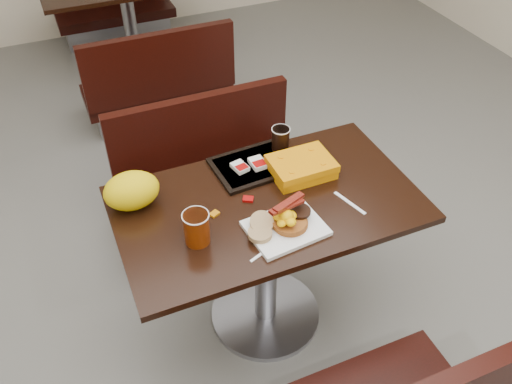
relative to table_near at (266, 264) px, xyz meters
name	(u,v)px	position (x,y,z in m)	size (l,w,h in m)	color
floor	(265,315)	(0.00, 0.00, -0.38)	(6.00, 7.00, 0.01)	slate
table_near	(266,264)	(0.00, 0.00, 0.00)	(1.20, 0.70, 0.75)	black
bench_near_n	(213,174)	(0.00, 0.70, -0.02)	(1.00, 0.46, 0.72)	black
table_far	(131,29)	(0.00, 2.60, 0.00)	(1.20, 0.70, 0.75)	black
bench_far_s	(155,72)	(0.00, 1.90, -0.02)	(1.00, 0.46, 0.72)	black
platter	(286,228)	(0.00, -0.17, 0.38)	(0.28, 0.22, 0.02)	white
pancake_stack	(290,222)	(0.02, -0.17, 0.41)	(0.13, 0.13, 0.03)	#944918
sausage_patty	(300,211)	(0.07, -0.15, 0.43)	(0.08, 0.08, 0.01)	black
scrambled_eggs	(286,217)	(0.00, -0.17, 0.44)	(0.10, 0.08, 0.05)	#E4D204
bacon_strips	(287,206)	(0.01, -0.15, 0.48)	(0.16, 0.07, 0.01)	#400704
muffin_bottom	(260,234)	(-0.11, -0.18, 0.40)	(0.09, 0.09, 0.02)	tan
muffin_top	(262,222)	(-0.08, -0.14, 0.41)	(0.09, 0.09, 0.02)	tan
coffee_cup_near	(197,228)	(-0.32, -0.10, 0.44)	(0.09, 0.09, 0.13)	#992E05
fork	(259,256)	(-0.14, -0.25, 0.38)	(0.11, 0.02, 0.00)	white
knife	(350,203)	(0.30, -0.14, 0.38)	(0.16, 0.01, 0.00)	white
condiment_syrup	(214,214)	(-0.22, 0.01, 0.38)	(0.04, 0.03, 0.01)	#BD6D08
condiment_ketchup	(248,199)	(-0.07, 0.04, 0.38)	(0.04, 0.03, 0.01)	#8C0504
tray	(256,165)	(0.04, 0.22, 0.38)	(0.36, 0.25, 0.02)	black
hashbrown_sleeve_left	(240,167)	(-0.03, 0.22, 0.40)	(0.05, 0.07, 0.02)	silver
hashbrown_sleeve_right	(258,163)	(0.05, 0.21, 0.40)	(0.06, 0.08, 0.02)	silver
coffee_cup_far	(281,139)	(0.18, 0.28, 0.44)	(0.08, 0.08, 0.10)	black
clamshell	(301,167)	(0.20, 0.11, 0.41)	(0.26, 0.19, 0.07)	orange
paper_bag	(132,191)	(-0.49, 0.19, 0.45)	(0.22, 0.16, 0.15)	yellow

